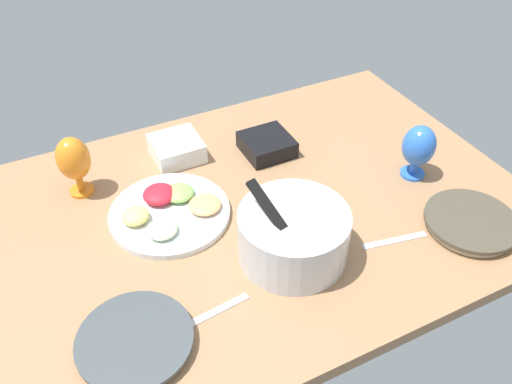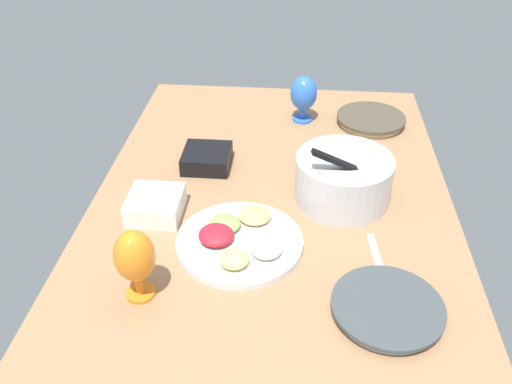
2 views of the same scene
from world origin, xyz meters
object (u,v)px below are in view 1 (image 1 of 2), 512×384
Objects in this scene: dinner_plate_right at (135,341)px; hurricane_glass_orange at (74,160)px; mixing_bowl at (293,234)px; square_bowl_black at (267,144)px; fruit_platter at (169,211)px; dinner_plate_left at (470,223)px; hurricane_glass_blue at (419,147)px; square_bowl_white at (177,148)px.

hurricane_glass_orange is at bearing -90.94° from dinner_plate_right.
mixing_bowl reaches higher than square_bowl_black.
dinner_plate_left is at bearing 150.35° from fruit_platter.
hurricane_glass_orange is at bearing -21.79° from hurricane_glass_blue.
fruit_platter is at bearing -50.02° from mixing_bowl.
mixing_bowl reaches higher than dinner_plate_left.
fruit_platter is (23.04, -27.47, -5.62)cm from mixing_bowl.
square_bowl_white is (-31.37, -60.12, 2.03)cm from dinner_plate_right.
hurricane_glass_orange is at bearing -34.13° from dinner_plate_left.
dinner_plate_left is 0.75× the size of fruit_platter.
dinner_plate_right is at bearing 40.99° from square_bowl_black.
mixing_bowl is at bearing -169.20° from dinner_plate_right.
fruit_platter is at bearing -29.65° from dinner_plate_left.
square_bowl_black is (-56.61, 6.44, -8.35)cm from hurricane_glass_orange.
square_bowl_black is at bearing 173.51° from hurricane_glass_orange.
fruit_platter is at bearing 132.93° from hurricane_glass_orange.
hurricane_glass_blue is at bearing 138.66° from square_bowl_black.
dinner_plate_right is (90.56, -4.32, -0.17)cm from dinner_plate_left.
mixing_bowl reaches higher than fruit_platter.
hurricane_glass_blue reaches higher than square_bowl_black.
hurricane_glass_blue is 45.50cm from square_bowl_black.
mixing_bowl is at bearing 131.28° from hurricane_glass_orange.
fruit_platter is at bearing -119.48° from dinner_plate_right.
hurricane_glass_blue is (-0.72, -24.64, 8.55)cm from dinner_plate_left.
dinner_plate_right is 41.03cm from fruit_platter.
dinner_plate_left is at bearing 88.32° from hurricane_glass_blue.
dinner_plate_right is 0.92× the size of mixing_bowl.
dinner_plate_left is at bearing 145.87° from hurricane_glass_orange.
dinner_plate_left is 1.68× the size of square_bowl_white.
square_bowl_white is at bearing -173.09° from hurricane_glass_orange.
mixing_bowl is 1.62× the size of hurricane_glass_blue.
dinner_plate_left is 1.67× the size of square_bowl_black.
square_bowl_white is (-11.18, -24.40, 1.72)cm from fruit_platter.
fruit_platter is 29.89cm from hurricane_glass_orange.
fruit_platter reaches higher than dinner_plate_left.
hurricane_glass_orange is at bearing -48.72° from mixing_bowl.
square_bowl_black is (33.74, -29.68, -7.11)cm from hurricane_glass_blue.
hurricane_glass_blue reaches higher than dinner_plate_left.
mixing_bowl is 44.35cm from square_bowl_black.
dinner_plate_right is 76.24cm from square_bowl_black.
hurricane_glass_orange is (-0.92, -56.44, 9.95)cm from dinner_plate_right.
hurricane_glass_orange is 1.26× the size of square_bowl_black.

